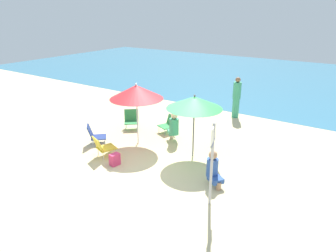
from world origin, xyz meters
The scene contains 13 objects.
ground_plane centered at (0.00, 0.00, 0.00)m, with size 40.00×40.00×0.00m, color beige.
sea_water centered at (0.00, 13.37, 0.00)m, with size 40.00×16.00×0.01m, color teal.
umbrella_green centered at (0.63, 0.86, 1.65)m, with size 1.60×1.60×1.89m.
umbrella_red centered at (-1.33, 0.70, 1.71)m, with size 1.68×1.68×1.99m.
beach_chair_a centered at (-2.36, 1.61, 0.36)m, with size 0.72×0.72×0.67m.
beach_chair_b centered at (-2.46, -0.12, 0.31)m, with size 0.73×0.73×0.64m.
beach_chair_c centered at (-1.01, 2.03, 0.32)m, with size 0.65×0.68×0.60m.
beach_chair_d centered at (-1.54, -0.67, 0.34)m, with size 0.65×0.72×0.65m.
person_a centered at (0.35, 4.87, 0.83)m, with size 0.31×0.31×1.64m.
person_b centered at (1.81, -0.23, 0.43)m, with size 0.53×0.47×0.88m.
person_c centered at (-0.42, 1.43, 0.53)m, with size 0.52×0.51×1.03m.
warning_sign centered at (2.12, -1.02, 1.29)m, with size 0.18×0.51×1.94m.
beach_bag centered at (-0.90, -0.86, 0.17)m, with size 0.27×0.19×0.34m, color #DB3866.
Camera 1 is at (4.52, -6.33, 4.08)m, focal length 32.39 mm.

